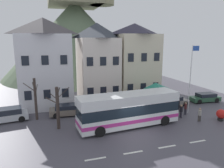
{
  "coord_description": "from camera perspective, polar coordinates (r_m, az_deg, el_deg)",
  "views": [
    {
      "loc": [
        -7.58,
        -16.66,
        8.48
      ],
      "look_at": [
        -0.69,
        5.02,
        3.82
      ],
      "focal_mm": 33.81,
      "sensor_mm": 36.0,
      "label": 1
    }
  ],
  "objects": [
    {
      "name": "parked_car_01",
      "position": [
        29.48,
        16.16,
        -4.36
      ],
      "size": [
        3.87,
        1.97,
        1.24
      ],
      "rotation": [
        0.0,
        0.0,
        0.0
      ],
      "color": "slate",
      "rests_on": "ground_plane"
    },
    {
      "name": "pedestrian_03",
      "position": [
        25.02,
        18.21,
        -6.81
      ],
      "size": [
        0.33,
        0.35,
        1.49
      ],
      "color": "#2D2D38",
      "rests_on": "ground_plane"
    },
    {
      "name": "pedestrian_02",
      "position": [
        27.04,
        17.49,
        -5.15
      ],
      "size": [
        0.35,
        0.35,
        1.61
      ],
      "color": "black",
      "rests_on": "ground_plane"
    },
    {
      "name": "parked_car_02",
      "position": [
        25.17,
        -11.81,
        -6.83
      ],
      "size": [
        4.38,
        2.15,
        1.27
      ],
      "rotation": [
        0.0,
        0.0,
        -0.06
      ],
      "color": "#74695C",
      "rests_on": "ground_plane"
    },
    {
      "name": "ground_plane",
      "position": [
        20.18,
        6.38,
        -13.42
      ],
      "size": [
        40.0,
        60.0,
        0.07
      ],
      "color": "#4A4752"
    },
    {
      "name": "townhouse_01",
      "position": [
        29.74,
        -3.99,
        5.7
      ],
      "size": [
        5.09,
        6.25,
        10.89
      ],
      "color": "silver",
      "rests_on": "ground_plane"
    },
    {
      "name": "parked_car_03",
      "position": [
        25.44,
        -26.32,
        -7.49
      ],
      "size": [
        4.33,
        2.44,
        1.42
      ],
      "rotation": [
        0.0,
        0.0,
        3.28
      ],
      "color": "silver",
      "rests_on": "ground_plane"
    },
    {
      "name": "parked_car_00",
      "position": [
        32.68,
        23.82,
        -3.35
      ],
      "size": [
        4.3,
        2.09,
        1.24
      ],
      "rotation": [
        0.0,
        0.0,
        3.07
      ],
      "color": "#2A5239",
      "rests_on": "ground_plane"
    },
    {
      "name": "harbour_buoy",
      "position": [
        25.83,
        27.4,
        -7.29
      ],
      "size": [
        1.01,
        1.01,
        1.26
      ],
      "color": "black",
      "rests_on": "ground_plane"
    },
    {
      "name": "townhouse_00",
      "position": [
        28.51,
        -17.62,
        5.36
      ],
      "size": [
        6.39,
        5.48,
        11.31
      ],
      "color": "silver",
      "rests_on": "ground_plane"
    },
    {
      "name": "pedestrian_01",
      "position": [
        26.15,
        19.26,
        -6.12
      ],
      "size": [
        0.34,
        0.3,
        1.51
      ],
      "color": "#2D2D38",
      "rests_on": "ground_plane"
    },
    {
      "name": "pedestrian_00",
      "position": [
        24.53,
        22.63,
        -7.39
      ],
      "size": [
        0.34,
        0.34,
        1.5
      ],
      "color": "#38332D",
      "rests_on": "ground_plane"
    },
    {
      "name": "transit_bus",
      "position": [
        21.32,
        4.58,
        -7.01
      ],
      "size": [
        10.53,
        3.44,
        3.36
      ],
      "rotation": [
        0.0,
        0.0,
        0.08
      ],
      "color": "white",
      "rests_on": "ground_plane"
    },
    {
      "name": "public_bench",
      "position": [
        29.48,
        13.0,
        -4.49
      ],
      "size": [
        1.48,
        0.48,
        0.87
      ],
      "color": "brown",
      "rests_on": "ground_plane"
    },
    {
      "name": "bare_tree_02",
      "position": [
        24.24,
        -20.02,
        -3.65
      ],
      "size": [
        1.39,
        1.84,
        4.6
      ],
      "color": "#382D28",
      "rests_on": "ground_plane"
    },
    {
      "name": "bare_tree_01",
      "position": [
        21.12,
        -14.49,
        -6.12
      ],
      "size": [
        2.28,
        1.39,
        4.31
      ],
      "color": "#382D28",
      "rests_on": "ground_plane"
    },
    {
      "name": "flagpole",
      "position": [
        26.07,
        20.58,
        2.24
      ],
      "size": [
        0.95,
        0.1,
        8.0
      ],
      "color": "silver",
      "rests_on": "ground_plane"
    },
    {
      "name": "hilltop_castle",
      "position": [
        51.99,
        -9.78,
        12.59
      ],
      "size": [
        33.64,
        33.64,
        24.78
      ],
      "color": "#57694F",
      "rests_on": "ground_plane"
    },
    {
      "name": "bus_shelter",
      "position": [
        26.22,
        11.69,
        -0.88
      ],
      "size": [
        3.6,
        3.6,
        3.5
      ],
      "color": "#473D33",
      "rests_on": "ground_plane"
    },
    {
      "name": "townhouse_02",
      "position": [
        31.73,
        5.97,
        6.11
      ],
      "size": [
        5.72,
        6.65,
        10.97
      ],
      "color": "beige",
      "rests_on": "ground_plane"
    }
  ]
}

